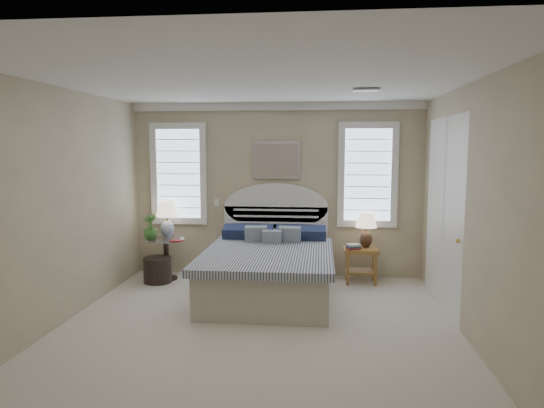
{
  "coord_description": "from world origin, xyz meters",
  "views": [
    {
      "loc": [
        0.69,
        -5.01,
        2.03
      ],
      "look_at": [
        0.08,
        1.0,
        1.31
      ],
      "focal_mm": 32.0,
      "sensor_mm": 36.0,
      "label": 1
    }
  ],
  "objects": [
    {
      "name": "nightstand_right",
      "position": [
        1.3,
        2.15,
        0.39
      ],
      "size": [
        0.5,
        0.4,
        0.53
      ],
      "color": "olive",
      "rests_on": "floor"
    },
    {
      "name": "hvac_vent",
      "position": [
        1.2,
        0.8,
        2.68
      ],
      "size": [
        0.3,
        0.2,
        0.02
      ],
      "primitive_type": "cube",
      "color": "#B2B2B2",
      "rests_on": "ceiling"
    },
    {
      "name": "crown_molding",
      "position": [
        0.0,
        2.46,
        2.64
      ],
      "size": [
        4.5,
        0.08,
        0.12
      ],
      "primitive_type": "cube",
      "color": "white",
      "rests_on": "wall_back"
    },
    {
      "name": "side_table_left",
      "position": [
        -1.65,
        2.05,
        0.39
      ],
      "size": [
        0.56,
        0.56,
        0.63
      ],
      "color": "black",
      "rests_on": "floor"
    },
    {
      "name": "switch_plate",
      "position": [
        -0.95,
        2.48,
        1.15
      ],
      "size": [
        0.08,
        0.01,
        0.12
      ],
      "primitive_type": "cube",
      "color": "white",
      "rests_on": "wall_back"
    },
    {
      "name": "floor_pot",
      "position": [
        -1.73,
        1.88,
        0.19
      ],
      "size": [
        0.54,
        0.54,
        0.38
      ],
      "primitive_type": "cylinder",
      "rotation": [
        0.0,
        0.0,
        -0.36
      ],
      "color": "black",
      "rests_on": "floor"
    },
    {
      "name": "wall_back",
      "position": [
        0.0,
        2.5,
        1.35
      ],
      "size": [
        4.5,
        0.02,
        2.7
      ],
      "primitive_type": "cube",
      "color": "tan",
      "rests_on": "floor"
    },
    {
      "name": "ceiling",
      "position": [
        0.0,
        0.0,
        2.7
      ],
      "size": [
        4.5,
        5.0,
        0.01
      ],
      "primitive_type": "cube",
      "color": "white",
      "rests_on": "wall_back"
    },
    {
      "name": "potted_plant",
      "position": [
        -1.87,
        1.99,
        0.82
      ],
      "size": [
        0.26,
        0.26,
        0.38
      ],
      "primitive_type": "imported",
      "rotation": [
        0.0,
        0.0,
        -0.24
      ],
      "color": "#32702D",
      "rests_on": "side_table_left"
    },
    {
      "name": "wall_left",
      "position": [
        -2.25,
        0.0,
        1.35
      ],
      "size": [
        0.02,
        5.0,
        2.7
      ],
      "primitive_type": "cube",
      "color": "tan",
      "rests_on": "floor"
    },
    {
      "name": "lamp_right",
      "position": [
        1.37,
        2.23,
        0.85
      ],
      "size": [
        0.33,
        0.33,
        0.52
      ],
      "rotation": [
        0.0,
        0.0,
        0.02
      ],
      "color": "black",
      "rests_on": "nightstand_right"
    },
    {
      "name": "books_right",
      "position": [
        1.18,
        2.05,
        0.57
      ],
      "size": [
        0.23,
        0.21,
        0.08
      ],
      "rotation": [
        0.0,
        0.0,
        0.43
      ],
      "color": "maroon",
      "rests_on": "nightstand_right"
    },
    {
      "name": "books_left",
      "position": [
        -1.43,
        1.87,
        0.64
      ],
      "size": [
        0.19,
        0.15,
        0.02
      ],
      "rotation": [
        0.0,
        0.0,
        -0.12
      ],
      "color": "maroon",
      "rests_on": "side_table_left"
    },
    {
      "name": "lamp_left",
      "position": [
        -1.67,
        2.2,
        0.97
      ],
      "size": [
        0.37,
        0.37,
        0.56
      ],
      "rotation": [
        0.0,
        0.0,
        0.08
      ],
      "color": "white",
      "rests_on": "side_table_left"
    },
    {
      "name": "floor",
      "position": [
        0.0,
        0.0,
        0.0
      ],
      "size": [
        4.5,
        5.0,
        0.01
      ],
      "primitive_type": "cube",
      "color": "beige",
      "rests_on": "ground"
    },
    {
      "name": "window_right",
      "position": [
        1.4,
        2.48,
        1.6
      ],
      "size": [
        0.9,
        0.06,
        1.6
      ],
      "primitive_type": "cube",
      "color": "silver",
      "rests_on": "wall_back"
    },
    {
      "name": "painting",
      "position": [
        0.0,
        2.46,
        1.82
      ],
      "size": [
        0.74,
        0.04,
        0.58
      ],
      "primitive_type": "cube",
      "color": "silver",
      "rests_on": "wall_back"
    },
    {
      "name": "bed",
      "position": [
        0.0,
        1.46,
        0.39
      ],
      "size": [
        1.72,
        2.28,
        1.47
      ],
      "color": "beige",
      "rests_on": "floor"
    },
    {
      "name": "wall_right",
      "position": [
        2.25,
        0.0,
        1.35
      ],
      "size": [
        0.02,
        5.0,
        2.7
      ],
      "primitive_type": "cube",
      "color": "tan",
      "rests_on": "floor"
    },
    {
      "name": "closet_door",
      "position": [
        2.23,
        1.2,
        1.2
      ],
      "size": [
        0.02,
        1.8,
        2.4
      ],
      "primitive_type": "cube",
      "color": "white",
      "rests_on": "floor"
    },
    {
      "name": "window_left",
      "position": [
        -1.55,
        2.48,
        1.6
      ],
      "size": [
        0.9,
        0.06,
        1.6
      ],
      "primitive_type": "cube",
      "color": "silver",
      "rests_on": "wall_back"
    }
  ]
}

